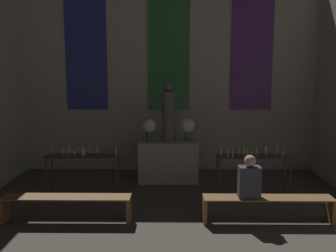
# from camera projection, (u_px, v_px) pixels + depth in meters

# --- Properties ---
(wall_back) EXTENTS (7.55, 0.16, 4.90)m
(wall_back) POSITION_uv_depth(u_px,v_px,m) (169.00, 73.00, 9.37)
(wall_back) COLOR #B2AD9E
(wall_back) RESTS_ON ground_plane
(altar) EXTENTS (1.35, 0.73, 0.94)m
(altar) POSITION_uv_depth(u_px,v_px,m) (168.00, 161.00, 8.67)
(altar) COLOR #ADA38E
(altar) RESTS_ON ground_plane
(statue) EXTENTS (0.30, 0.30, 1.34)m
(statue) POSITION_uv_depth(u_px,v_px,m) (168.00, 114.00, 8.50)
(statue) COLOR #5B5651
(statue) RESTS_ON altar
(flower_vase_left) EXTENTS (0.32, 0.32, 0.52)m
(flower_vase_left) POSITION_uv_depth(u_px,v_px,m) (149.00, 127.00, 8.55)
(flower_vase_left) COLOR #4C5666
(flower_vase_left) RESTS_ON altar
(flower_vase_right) EXTENTS (0.32, 0.32, 0.52)m
(flower_vase_right) POSITION_uv_depth(u_px,v_px,m) (188.00, 127.00, 8.54)
(flower_vase_right) COLOR #4C5666
(flower_vase_right) RESTS_ON altar
(candle_rack_left) EXTENTS (1.46, 0.43, 1.04)m
(candle_rack_left) POSITION_uv_depth(u_px,v_px,m) (83.00, 160.00, 7.57)
(candle_rack_left) COLOR #473823
(candle_rack_left) RESTS_ON ground_plane
(candle_rack_right) EXTENTS (1.46, 0.43, 1.05)m
(candle_rack_right) POSITION_uv_depth(u_px,v_px,m) (253.00, 161.00, 7.53)
(candle_rack_right) COLOR #473823
(candle_rack_right) RESTS_ON ground_plane
(pew_back_left) EXTENTS (2.18, 0.36, 0.44)m
(pew_back_left) POSITION_uv_depth(u_px,v_px,m) (67.00, 203.00, 6.34)
(pew_back_left) COLOR brown
(pew_back_left) RESTS_ON ground_plane
(pew_back_right) EXTENTS (2.18, 0.36, 0.44)m
(pew_back_right) POSITION_uv_depth(u_px,v_px,m) (268.00, 203.00, 6.30)
(pew_back_right) COLOR brown
(pew_back_right) RESTS_ON ground_plane
(person_seated) EXTENTS (0.36, 0.24, 0.72)m
(person_seated) POSITION_uv_depth(u_px,v_px,m) (249.00, 179.00, 6.24)
(person_seated) COLOR #383D47
(person_seated) RESTS_ON pew_back_right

